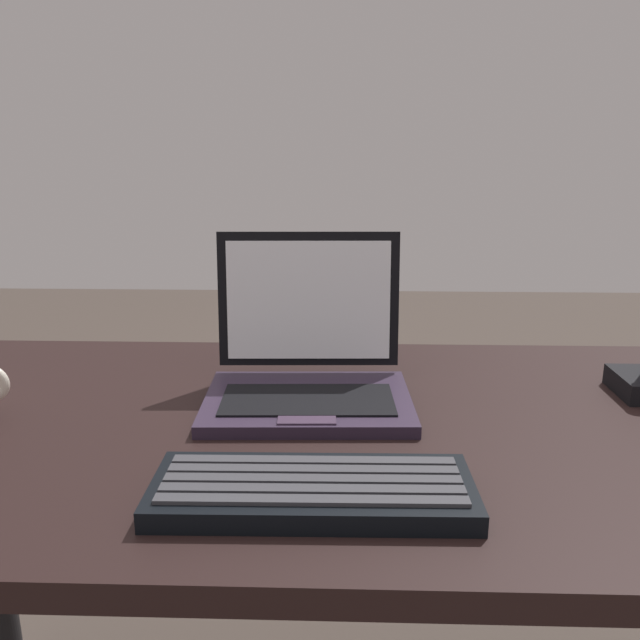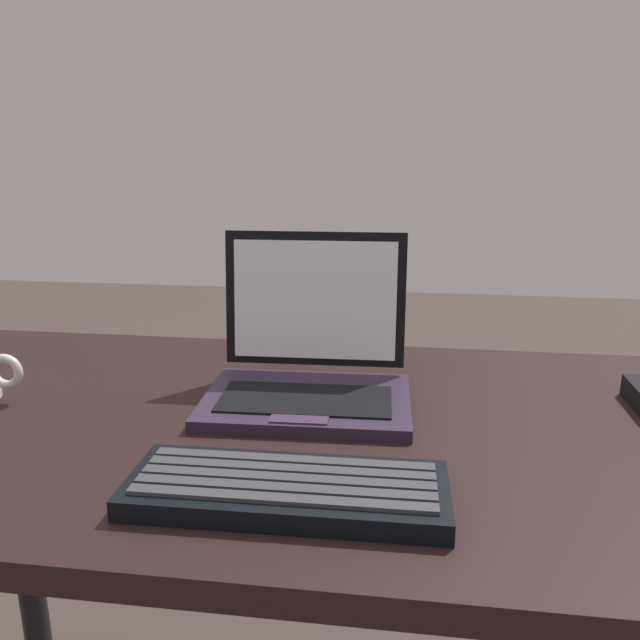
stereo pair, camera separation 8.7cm
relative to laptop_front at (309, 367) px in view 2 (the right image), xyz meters
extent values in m
cube|color=black|center=(0.05, -0.07, -0.06)|extent=(1.50, 0.68, 0.03)
cylinder|color=black|center=(-0.64, 0.21, -0.43)|extent=(0.06, 0.06, 0.70)
cube|color=#2D2234|center=(0.00, -0.03, -0.04)|extent=(0.30, 0.21, 0.02)
cube|color=black|center=(0.00, -0.05, -0.03)|extent=(0.24, 0.12, 0.00)
cube|color=#39293D|center=(0.00, -0.11, -0.03)|extent=(0.08, 0.03, 0.00)
cube|color=black|center=(0.00, 0.08, 0.08)|extent=(0.28, 0.04, 0.20)
cube|color=white|center=(0.00, 0.07, 0.08)|extent=(0.25, 0.03, 0.18)
cube|color=#4CF259|center=(0.00, 0.07, 0.07)|extent=(0.23, 0.01, 0.01)
cube|color=black|center=(0.02, -0.28, -0.04)|extent=(0.34, 0.13, 0.02)
cube|color=#38383D|center=(0.02, -0.32, -0.02)|extent=(0.31, 0.02, 0.00)
cube|color=#38383D|center=(0.02, -0.30, -0.02)|extent=(0.31, 0.02, 0.00)
cube|color=#38383D|center=(0.02, -0.28, -0.02)|extent=(0.31, 0.02, 0.00)
cube|color=#38383D|center=(0.02, -0.26, -0.02)|extent=(0.31, 0.02, 0.00)
cube|color=#38383D|center=(0.02, -0.24, -0.02)|extent=(0.31, 0.02, 0.00)
torus|color=beige|center=(-0.43, -0.07, 0.00)|extent=(0.05, 0.01, 0.05)
camera|label=1|loc=(0.04, -0.86, 0.31)|focal=35.49mm
camera|label=2|loc=(0.13, -0.85, 0.31)|focal=35.49mm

